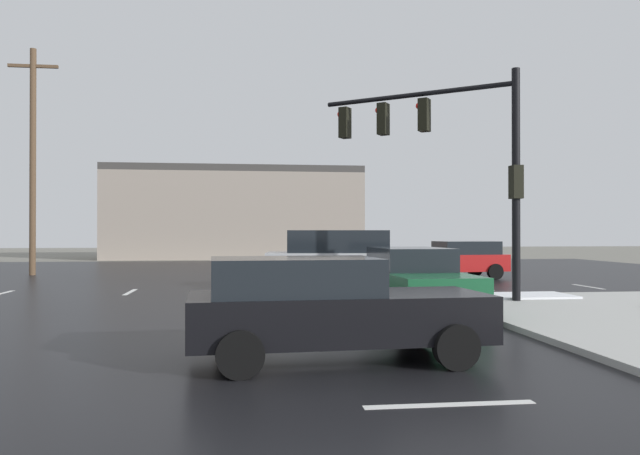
# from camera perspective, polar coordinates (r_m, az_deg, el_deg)

# --- Properties ---
(ground_plane) EXTENTS (120.00, 120.00, 0.00)m
(ground_plane) POSITION_cam_1_polar(r_m,az_deg,el_deg) (21.00, -0.74, -5.86)
(ground_plane) COLOR slate
(road_asphalt) EXTENTS (44.00, 44.00, 0.02)m
(road_asphalt) POSITION_cam_1_polar(r_m,az_deg,el_deg) (20.99, -0.74, -5.84)
(road_asphalt) COLOR black
(road_asphalt) RESTS_ON ground_plane
(snow_strip_curbside) EXTENTS (4.00, 1.60, 0.06)m
(snow_strip_curbside) POSITION_cam_1_polar(r_m,az_deg,el_deg) (18.40, 16.48, -6.08)
(snow_strip_curbside) COLOR white
(snow_strip_curbside) RESTS_ON sidewalk_corner
(lane_markings) EXTENTS (36.15, 36.15, 0.01)m
(lane_markings) POSITION_cam_1_polar(r_m,az_deg,el_deg) (19.81, 3.19, -6.12)
(lane_markings) COLOR silver
(lane_markings) RESTS_ON road_asphalt
(traffic_signal_mast) EXTENTS (4.81, 3.69, 6.28)m
(traffic_signal_mast) POSITION_cam_1_polar(r_m,az_deg,el_deg) (18.07, 11.78, 7.50)
(traffic_signal_mast) COLOR black
(traffic_signal_mast) RESTS_ON sidewalk_corner
(strip_building_background) EXTENTS (18.95, 8.00, 6.88)m
(strip_building_background) POSITION_cam_1_polar(r_m,az_deg,el_deg) (48.37, -7.85, 1.29)
(strip_building_background) COLOR gray
(strip_building_background) RESTS_ON ground_plane
(sedan_green) EXTENTS (2.08, 4.56, 1.58)m
(sedan_green) POSITION_cam_1_polar(r_m,az_deg,el_deg) (14.99, 8.87, -4.76)
(sedan_green) COLOR #195933
(sedan_green) RESTS_ON road_asphalt
(sedan_red) EXTENTS (4.66, 2.37, 1.58)m
(sedan_red) POSITION_cam_1_polar(r_m,az_deg,el_deg) (26.67, 12.43, -2.86)
(sedan_red) COLOR #B21919
(sedan_red) RESTS_ON road_asphalt
(sedan_black) EXTENTS (4.61, 2.21, 1.58)m
(sedan_black) POSITION_cam_1_polar(r_m,az_deg,el_deg) (9.42, 0.62, -7.34)
(sedan_black) COLOR black
(sedan_black) RESTS_ON road_asphalt
(suv_silver) EXTENTS (4.98, 2.58, 2.03)m
(suv_silver) POSITION_cam_1_polar(r_m,az_deg,el_deg) (20.97, 1.62, -2.88)
(suv_silver) COLOR #B7BABF
(suv_silver) RESTS_ON road_asphalt
(utility_pole_far) EXTENTS (2.20, 0.28, 10.41)m
(utility_pole_far) POSITION_cam_1_polar(r_m,az_deg,el_deg) (31.26, -25.05, 5.92)
(utility_pole_far) COLOR brown
(utility_pole_far) RESTS_ON ground_plane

